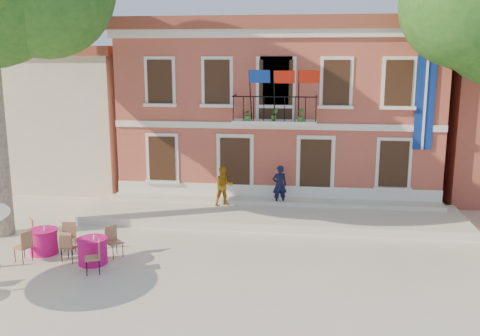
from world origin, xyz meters
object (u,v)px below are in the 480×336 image
pedestrian_navy (280,185)px  cafe_table_1 (92,250)px  pedestrian_orange (224,186)px  cafe_table_3 (43,240)px

pedestrian_navy → cafe_table_1: bearing=30.6°
pedestrian_navy → pedestrian_orange: size_ratio=1.02×
cafe_table_1 → cafe_table_3: bearing=162.1°
cafe_table_3 → pedestrian_orange: bearing=46.2°
cafe_table_1 → cafe_table_3: same height
pedestrian_orange → cafe_table_3: pedestrian_orange is taller
pedestrian_orange → cafe_table_3: size_ratio=0.82×
pedestrian_navy → cafe_table_1: 7.95m
cafe_table_1 → cafe_table_3: size_ratio=1.00×
pedestrian_navy → cafe_table_3: 8.86m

